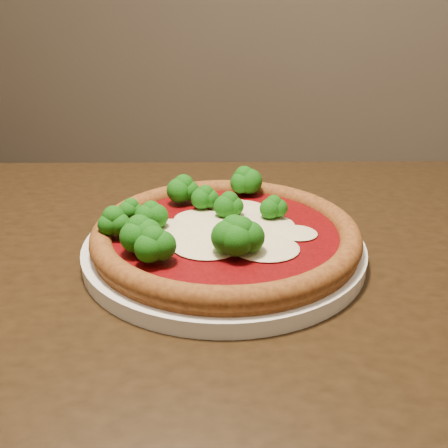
# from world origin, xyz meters

# --- Properties ---
(dining_table) EXTENTS (1.30, 1.07, 0.75)m
(dining_table) POSITION_xyz_m (0.07, -0.19, 0.65)
(dining_table) COLOR black
(dining_table) RESTS_ON floor
(plate) EXTENTS (0.33, 0.33, 0.02)m
(plate) POSITION_xyz_m (0.15, -0.14, 0.76)
(plate) COLOR white
(plate) RESTS_ON dining_table
(pizza) EXTENTS (0.31, 0.31, 0.06)m
(pizza) POSITION_xyz_m (0.15, -0.14, 0.78)
(pizza) COLOR brown
(pizza) RESTS_ON plate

